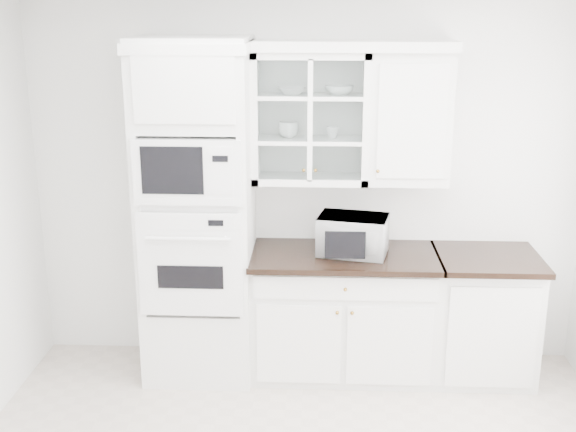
{
  "coord_description": "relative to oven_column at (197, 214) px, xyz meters",
  "views": [
    {
      "loc": [
        0.11,
        -3.36,
        2.61
      ],
      "look_at": [
        -0.1,
        1.05,
        1.3
      ],
      "focal_mm": 45.0,
      "sensor_mm": 36.0,
      "label": 1
    }
  ],
  "objects": [
    {
      "name": "countertop_microwave",
      "position": [
        1.09,
        0.03,
        -0.14
      ],
      "size": [
        0.54,
        0.48,
        0.27
      ],
      "primitive_type": "imported",
      "rotation": [
        0.0,
        0.0,
        2.94
      ],
      "color": "white",
      "rests_on": "base_cabinet_run"
    },
    {
      "name": "bowl_a",
      "position": [
        0.65,
        0.17,
        0.83
      ],
      "size": [
        0.21,
        0.21,
        0.05
      ],
      "primitive_type": "imported",
      "rotation": [
        0.0,
        0.0,
        0.12
      ],
      "color": "white",
      "rests_on": "upper_cabinet_glass"
    },
    {
      "name": "crown_molding",
      "position": [
        0.68,
        0.14,
        1.14
      ],
      "size": [
        2.14,
        0.38,
        0.07
      ],
      "primitive_type": "cube",
      "color": "white",
      "rests_on": "room_shell"
    },
    {
      "name": "upper_cabinet_solid",
      "position": [
        1.46,
        0.17,
        0.65
      ],
      "size": [
        0.55,
        0.33,
        0.9
      ],
      "primitive_type": "cube",
      "color": "white",
      "rests_on": "room_shell"
    },
    {
      "name": "extra_base_cabinet",
      "position": [
        2.03,
        0.03,
        -0.74
      ],
      "size": [
        0.72,
        0.67,
        0.92
      ],
      "color": "white",
      "rests_on": "ground"
    },
    {
      "name": "upper_cabinet_glass",
      "position": [
        0.78,
        0.17,
        0.65
      ],
      "size": [
        0.8,
        0.33,
        0.9
      ],
      "color": "white",
      "rests_on": "room_shell"
    },
    {
      "name": "cup_a",
      "position": [
        0.63,
        0.17,
        0.57
      ],
      "size": [
        0.15,
        0.15,
        0.11
      ],
      "primitive_type": "imported",
      "rotation": [
        0.0,
        0.0,
        -0.07
      ],
      "color": "white",
      "rests_on": "upper_cabinet_glass"
    },
    {
      "name": "room_shell",
      "position": [
        0.75,
        -0.99,
        0.58
      ],
      "size": [
        4.0,
        3.5,
        2.7
      ],
      "color": "white",
      "rests_on": "ground"
    },
    {
      "name": "oven_column",
      "position": [
        0.0,
        0.0,
        0.0
      ],
      "size": [
        0.76,
        0.68,
        2.4
      ],
      "color": "white",
      "rests_on": "ground"
    },
    {
      "name": "cup_b",
      "position": [
        0.93,
        0.17,
        0.55
      ],
      "size": [
        0.11,
        0.11,
        0.08
      ],
      "primitive_type": "imported",
      "rotation": [
        0.0,
        0.0,
        0.28
      ],
      "color": "white",
      "rests_on": "upper_cabinet_glass"
    },
    {
      "name": "bowl_b",
      "position": [
        0.97,
        0.17,
        0.84
      ],
      "size": [
        0.22,
        0.22,
        0.06
      ],
      "primitive_type": "imported",
      "rotation": [
        0.0,
        0.0,
        -0.12
      ],
      "color": "white",
      "rests_on": "upper_cabinet_glass"
    },
    {
      "name": "base_cabinet_run",
      "position": [
        1.03,
        0.03,
        -0.74
      ],
      "size": [
        1.32,
        0.67,
        0.92
      ],
      "color": "white",
      "rests_on": "ground"
    }
  ]
}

